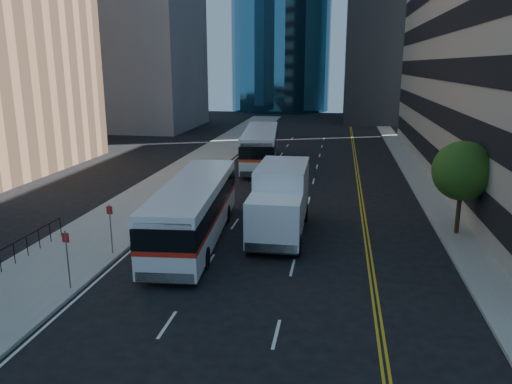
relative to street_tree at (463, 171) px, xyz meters
The scene contains 8 objects.
ground 12.58m from the street_tree, 138.37° to the right, with size 160.00×160.00×0.00m, color black.
sidewalk_west 26.11m from the street_tree, 138.92° to the left, with size 5.00×90.00×0.15m, color gray.
sidewalk_east 17.37m from the street_tree, 90.00° to the left, with size 2.00×90.00×0.15m, color gray.
midrise_west 59.14m from the street_tree, 130.06° to the left, with size 18.00×18.00×35.00m, color gray.
street_tree is the anchor object (origin of this frame).
bus_front 14.48m from the street_tree, 167.38° to the right, with size 3.72×12.68×3.22m.
bus_rear 22.36m from the street_tree, 128.00° to the left, with size 4.22×13.38×3.39m.
box_truck 9.88m from the street_tree, behind, with size 2.80×7.82×3.73m.
Camera 1 is at (2.38, -19.59, 9.16)m, focal length 35.00 mm.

